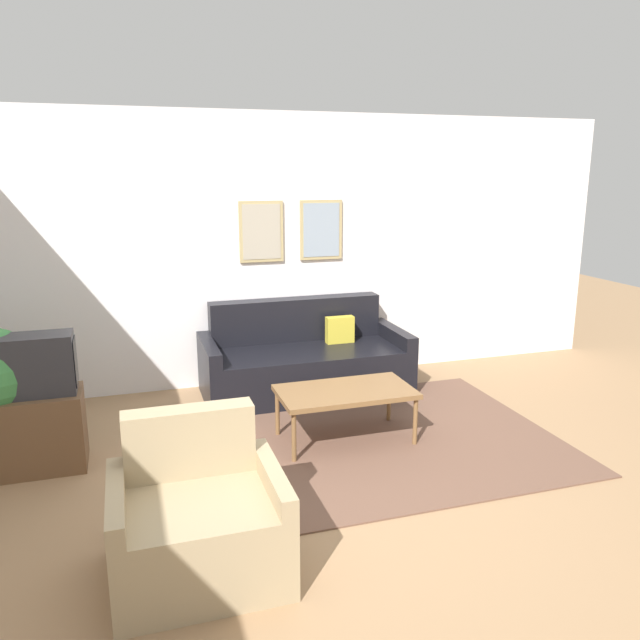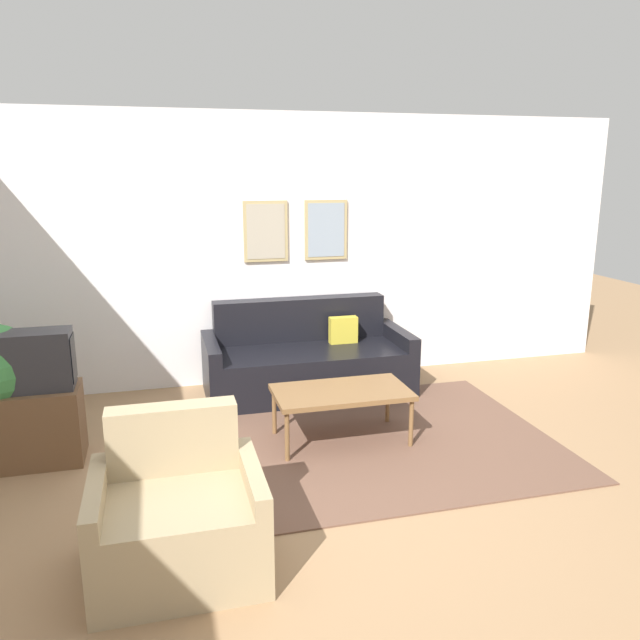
% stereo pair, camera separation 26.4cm
% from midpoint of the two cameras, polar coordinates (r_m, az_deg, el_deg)
% --- Properties ---
extents(ground_plane, '(16.00, 16.00, 0.00)m').
position_cam_midpoint_polar(ground_plane, '(4.29, 1.73, -16.43)').
color(ground_plane, '#997551').
extents(area_rug, '(3.16, 2.26, 0.01)m').
position_cam_midpoint_polar(area_rug, '(5.13, 4.69, -11.09)').
color(area_rug, brown).
rests_on(area_rug, ground_plane).
extents(wall_back, '(8.00, 0.09, 2.70)m').
position_cam_midpoint_polar(wall_back, '(6.29, -4.90, 6.30)').
color(wall_back, silver).
rests_on(wall_back, ground_plane).
extents(couch, '(1.99, 0.90, 0.88)m').
position_cam_midpoint_polar(couch, '(6.16, 0.02, -3.80)').
color(couch, black).
rests_on(couch, ground_plane).
extents(coffee_table, '(1.08, 0.59, 0.44)m').
position_cam_midpoint_polar(coffee_table, '(5.01, 3.48, -6.80)').
color(coffee_table, brown).
rests_on(coffee_table, ground_plane).
extents(tv_stand, '(0.77, 0.42, 0.57)m').
position_cam_midpoint_polar(tv_stand, '(5.12, -23.78, -8.92)').
color(tv_stand, brown).
rests_on(tv_stand, ground_plane).
extents(tv, '(0.72, 0.28, 0.44)m').
position_cam_midpoint_polar(tv, '(4.95, -24.30, -3.49)').
color(tv, '#2D2D33').
rests_on(tv, tv_stand).
extents(armchair, '(0.91, 0.76, 0.85)m').
position_cam_midpoint_polar(armchair, '(3.62, -10.71, -17.49)').
color(armchair, tan).
rests_on(armchair, ground_plane).
extents(potted_plant_by_window, '(0.48, 0.48, 0.78)m').
position_cam_midpoint_polar(potted_plant_by_window, '(5.57, -24.80, -4.81)').
color(potted_plant_by_window, beige).
rests_on(potted_plant_by_window, ground_plane).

